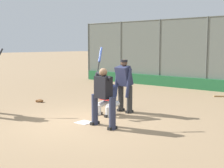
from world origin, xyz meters
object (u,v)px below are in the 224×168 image
catcher_behind_plate (107,95)px  fielding_glove_on_dirt (40,101)px  umpire_home (124,84)px  spare_bat_near_backstop (221,96)px  batter_at_plate (103,95)px

catcher_behind_plate → fielding_glove_on_dirt: 3.57m
catcher_behind_plate → fielding_glove_on_dirt: size_ratio=3.90×
umpire_home → fielding_glove_on_dirt: (3.67, 0.66, -0.89)m
umpire_home → spare_bat_near_backstop: umpire_home is taller
fielding_glove_on_dirt → batter_at_plate: bearing=164.4°
spare_bat_near_backstop → fielding_glove_on_dirt: 7.68m
catcher_behind_plate → umpire_home: size_ratio=0.71×
spare_bat_near_backstop → fielding_glove_on_dirt: bearing=10.8°
catcher_behind_plate → spare_bat_near_backstop: 6.06m
umpire_home → fielding_glove_on_dirt: bearing=18.1°
batter_at_plate → umpire_home: size_ratio=1.23×
catcher_behind_plate → spare_bat_near_backstop: (-1.52, -5.83, -0.62)m
catcher_behind_plate → umpire_home: (-0.14, -0.70, 0.30)m
batter_at_plate → spare_bat_near_backstop: batter_at_plate is taller
umpire_home → fielding_glove_on_dirt: 3.83m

